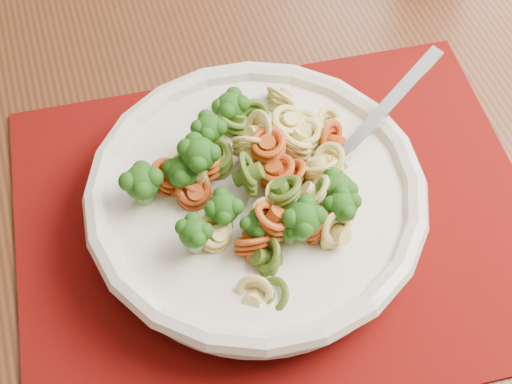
{
  "coord_description": "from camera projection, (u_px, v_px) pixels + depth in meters",
  "views": [
    {
      "loc": [
        -0.7,
        -0.85,
        1.29
      ],
      "look_at": [
        -0.68,
        -0.54,
        0.82
      ],
      "focal_mm": 50.0,
      "sensor_mm": 36.0,
      "label": 1
    }
  ],
  "objects": [
    {
      "name": "dining_table",
      "position": [
        218.0,
        190.0,
        0.74
      ],
      "size": [
        1.65,
        1.28,
        0.77
      ],
      "rotation": [
        0.0,
        0.0,
        0.25
      ],
      "color": "#5B2B19",
      "rests_on": "ground"
    },
    {
      "name": "fork",
      "position": [
        328.0,
        171.0,
        0.57
      ],
      "size": [
        0.15,
        0.14,
        0.08
      ],
      "primitive_type": null,
      "rotation": [
        0.0,
        -0.35,
        0.72
      ],
      "color": "silver",
      "rests_on": "pasta_bowl"
    },
    {
      "name": "pasta_broccoli_heap",
      "position": [
        256.0,
        188.0,
        0.56
      ],
      "size": [
        0.23,
        0.23,
        0.06
      ],
      "primitive_type": null,
      "color": "#EFE176",
      "rests_on": "pasta_bowl"
    },
    {
      "name": "placemat",
      "position": [
        278.0,
        222.0,
        0.6
      ],
      "size": [
        0.48,
        0.4,
        0.0
      ],
      "primitive_type": "cube",
      "rotation": [
        0.0,
        0.0,
        0.17
      ],
      "color": "#630C04",
      "rests_on": "dining_table"
    },
    {
      "name": "pasta_bowl",
      "position": [
        256.0,
        198.0,
        0.57
      ],
      "size": [
        0.27,
        0.27,
        0.05
      ],
      "color": "silver",
      "rests_on": "placemat"
    }
  ]
}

